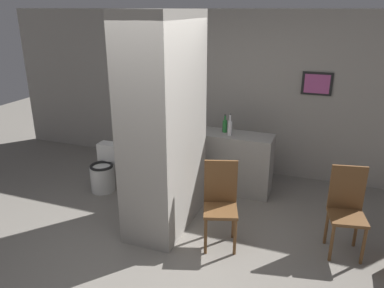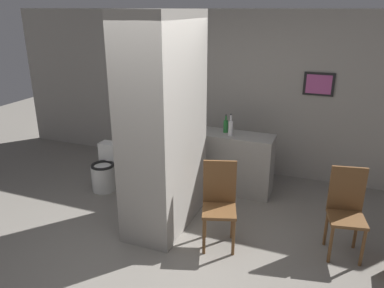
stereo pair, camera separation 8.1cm
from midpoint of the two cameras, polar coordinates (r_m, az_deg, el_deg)
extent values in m
plane|color=slate|center=(4.48, -5.72, -15.68)|extent=(14.00, 14.00, 0.00)
cube|color=gray|center=(6.23, 4.94, 7.85)|extent=(8.00, 0.06, 2.60)
cube|color=black|center=(6.74, -8.50, 12.09)|extent=(0.36, 0.02, 0.48)
cube|color=teal|center=(6.73, -8.56, 12.08)|extent=(0.30, 0.01, 0.39)
cube|color=black|center=(5.89, 19.15, 8.61)|extent=(0.44, 0.02, 0.34)
cube|color=#B24C8C|center=(5.88, 19.14, 8.58)|extent=(0.36, 0.01, 0.28)
cube|color=gray|center=(4.45, -3.76, 2.91)|extent=(0.62, 1.27, 2.60)
cylinder|color=#593319|center=(4.32, -9.19, 5.58)|extent=(0.03, 0.40, 0.40)
cylinder|color=red|center=(4.32, -9.36, 5.60)|extent=(0.01, 0.07, 0.07)
cube|color=gray|center=(5.60, 6.14, -2.79)|extent=(1.27, 0.44, 0.89)
cylinder|color=silver|center=(5.81, -12.92, -5.06)|extent=(0.36, 0.36, 0.39)
torus|color=black|center=(5.73, -13.08, -3.19)|extent=(0.35, 0.35, 0.04)
cube|color=silver|center=(5.86, -11.88, -1.16)|extent=(0.32, 0.20, 0.29)
cylinder|color=brown|center=(4.28, 2.40, -13.91)|extent=(0.04, 0.04, 0.44)
cylinder|color=brown|center=(4.29, 6.88, -13.98)|extent=(0.04, 0.04, 0.44)
cylinder|color=brown|center=(4.55, 2.50, -11.63)|extent=(0.04, 0.04, 0.44)
cylinder|color=brown|center=(4.56, 6.68, -11.70)|extent=(0.04, 0.04, 0.44)
cube|color=brown|center=(4.29, 4.70, -10.09)|extent=(0.48, 0.48, 0.04)
cube|color=brown|center=(4.31, 4.78, -5.73)|extent=(0.37, 0.14, 0.52)
cylinder|color=brown|center=(4.42, 20.87, -14.15)|extent=(0.04, 0.04, 0.44)
cylinder|color=brown|center=(4.50, 25.06, -14.17)|extent=(0.04, 0.04, 0.44)
cylinder|color=brown|center=(4.69, 20.22, -11.95)|extent=(0.04, 0.04, 0.44)
cylinder|color=brown|center=(4.76, 24.15, -12.01)|extent=(0.04, 0.04, 0.44)
cube|color=brown|center=(4.47, 22.99, -10.46)|extent=(0.44, 0.44, 0.04)
cube|color=brown|center=(4.50, 23.03, -6.28)|extent=(0.38, 0.10, 0.52)
torus|color=black|center=(6.29, -6.67, -1.61)|extent=(0.60, 0.04, 0.60)
torus|color=black|center=(5.89, 2.76, -3.05)|extent=(0.60, 0.04, 0.60)
cylinder|color=maroon|center=(6.01, -2.14, -0.96)|extent=(1.00, 0.04, 0.04)
cylinder|color=maroon|center=(6.12, -4.48, -0.62)|extent=(0.03, 0.03, 0.31)
cylinder|color=maroon|center=(5.85, 2.28, -1.59)|extent=(0.03, 0.03, 0.28)
cube|color=black|center=(6.06, -4.52, 0.92)|extent=(0.16, 0.06, 0.04)
cylinder|color=#262626|center=(5.80, 2.30, -0.30)|extent=(0.03, 0.42, 0.03)
cylinder|color=silver|center=(5.33, 6.32, 2.36)|extent=(0.06, 0.06, 0.21)
cylinder|color=silver|center=(5.29, 6.39, 3.93)|extent=(0.03, 0.03, 0.09)
sphere|color=#333333|center=(5.27, 6.41, 4.49)|extent=(0.03, 0.03, 0.03)
cylinder|color=#267233|center=(5.48, 5.59, 2.67)|extent=(0.07, 0.07, 0.18)
cylinder|color=#267233|center=(5.44, 5.63, 3.93)|extent=(0.03, 0.03, 0.08)
sphere|color=#333333|center=(5.43, 5.65, 4.39)|extent=(0.03, 0.03, 0.03)
camera|label=1|loc=(0.04, -89.52, 0.18)|focal=35.00mm
camera|label=2|loc=(0.04, 90.48, -0.18)|focal=35.00mm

